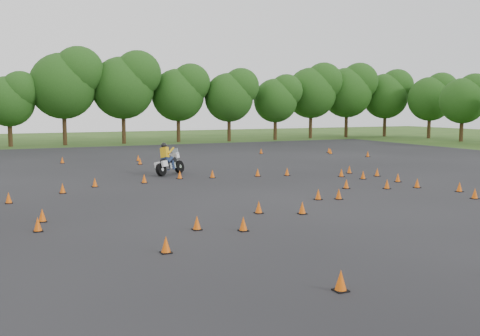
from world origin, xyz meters
name	(u,v)px	position (x,y,z in m)	size (l,w,h in m)	color
ground	(282,208)	(0.00, 0.00, 0.00)	(140.00, 140.00, 0.00)	#2D5119
asphalt_pad	(223,188)	(0.00, 6.00, 0.01)	(62.00, 62.00, 0.00)	black
treeline	(124,100)	(1.48, 34.62, 4.67)	(87.06, 32.89, 10.80)	#1D4413
traffic_cones	(225,184)	(-0.09, 5.54, 0.23)	(36.85, 32.96, 0.45)	#E15609
rider_yellow	(171,159)	(-0.80, 12.02, 0.97)	(2.50, 0.77, 1.93)	gold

